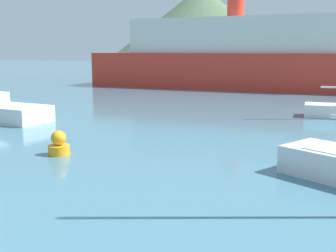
% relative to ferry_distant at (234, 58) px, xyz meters
% --- Properties ---
extents(ferry_distant, '(26.96, 6.92, 7.91)m').
position_rel_ferry_distant_xyz_m(ferry_distant, '(0.00, 0.00, 0.00)').
color(ferry_distant, red).
rests_on(ferry_distant, ground_plane).
extents(buoy_marker, '(0.72, 0.72, 0.83)m').
position_rel_ferry_distant_xyz_m(buoy_marker, '(1.48, -27.10, -2.44)').
color(buoy_marker, orange).
rests_on(buoy_marker, ground_plane).
extents(hill_west, '(40.76, 40.76, 15.70)m').
position_rel_ferry_distant_xyz_m(hill_west, '(-18.57, 42.21, 5.07)').
color(hill_west, '#4C6647').
rests_on(hill_west, ground_plane).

